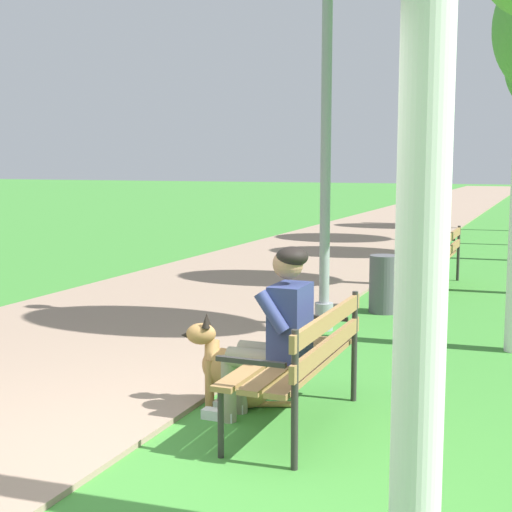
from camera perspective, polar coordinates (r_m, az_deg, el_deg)
ground_plane at (r=4.54m, az=-8.05°, el=-16.38°), size 120.00×120.00×0.00m
paved_path at (r=27.99m, az=13.16°, el=3.39°), size 3.90×60.00×0.04m
park_bench_near at (r=5.09m, az=3.63°, el=-7.61°), size 0.55×1.50×0.85m
park_bench_mid at (r=11.10m, az=13.99°, el=0.29°), size 0.55×1.50×0.85m
person_seated_on_near_bench at (r=5.13m, az=1.51°, el=-5.54°), size 0.74×0.49×1.25m
dog_shepherd at (r=5.55m, az=-1.78°, el=-9.05°), size 0.80×0.45×0.71m
lamp_post_near at (r=7.92m, az=5.43°, el=10.06°), size 0.24×0.24×4.27m
litter_bin at (r=9.08m, az=9.85°, el=-2.14°), size 0.36×0.36×0.70m
pedestrian_distant at (r=21.85m, az=11.94°, el=4.54°), size 0.32×0.22×1.65m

